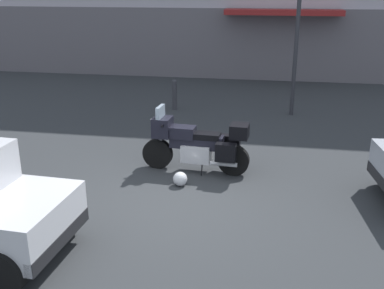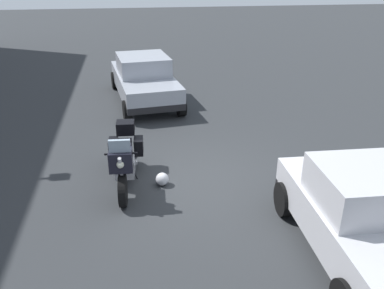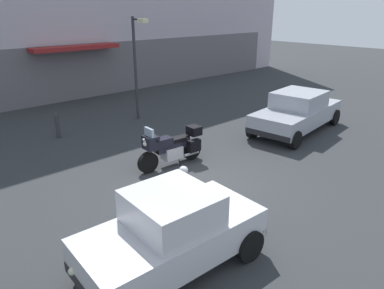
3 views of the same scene
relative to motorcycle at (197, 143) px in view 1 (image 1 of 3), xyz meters
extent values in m
plane|color=#2D3033|center=(-0.18, -1.54, -0.62)|extent=(80.00, 80.00, 0.00)
cube|color=#625C62|center=(-0.18, 10.01, 0.78)|extent=(34.01, 0.12, 2.80)
cube|color=maroon|center=(1.70, 9.58, 2.08)|extent=(4.40, 1.10, 0.20)
cylinder|color=black|center=(-0.85, 0.06, -0.30)|extent=(0.65, 0.18, 0.64)
cylinder|color=black|center=(0.76, -0.05, -0.30)|extent=(0.65, 0.18, 0.64)
cylinder|color=#B7B7BC|center=(-0.83, 0.06, 0.13)|extent=(0.33, 0.09, 0.68)
cube|color=#B7B7BC|center=(-0.01, 0.00, -0.20)|extent=(0.63, 0.44, 0.36)
cube|color=black|center=(-0.01, 0.00, 0.04)|extent=(1.12, 0.35, 0.28)
cube|color=black|center=(-0.30, 0.02, 0.22)|extent=(0.54, 0.37, 0.24)
cube|color=black|center=(0.19, -0.01, 0.18)|extent=(0.58, 0.34, 0.12)
cube|color=black|center=(-0.73, 0.05, 0.30)|extent=(0.39, 0.46, 0.40)
cube|color=#8C9EAD|center=(-0.77, 0.05, 0.60)|extent=(0.11, 0.40, 0.28)
sphere|color=#EAEACC|center=(-0.91, 0.06, 0.30)|extent=(0.14, 0.14, 0.14)
cylinder|color=black|center=(-0.65, 0.05, 0.40)|extent=(0.08, 0.62, 0.04)
cylinder|color=#B7B7BC|center=(0.58, -0.24, -0.32)|extent=(0.55, 0.13, 0.09)
cube|color=black|center=(0.62, -0.32, -0.04)|extent=(0.41, 0.23, 0.36)
cube|color=black|center=(0.66, 0.24, -0.04)|extent=(0.41, 0.23, 0.36)
cube|color=black|center=(0.86, -0.06, 0.33)|extent=(0.39, 0.42, 0.28)
cylinder|color=black|center=(0.13, -0.19, -0.47)|extent=(0.03, 0.13, 0.29)
sphere|color=silver|center=(-0.20, -0.76, -0.48)|extent=(0.28, 0.28, 0.28)
cube|color=black|center=(-1.29, -3.68, -0.20)|extent=(0.20, 1.56, 0.20)
cylinder|color=black|center=(-1.73, -4.39, -0.30)|extent=(0.65, 0.25, 0.64)
cylinder|color=black|center=(-1.65, -2.92, -0.30)|extent=(0.65, 0.25, 0.64)
cylinder|color=#2D2D33|center=(2.06, 4.85, 1.49)|extent=(0.12, 0.12, 4.23)
cylinder|color=#333338|center=(-1.52, 4.83, -0.19)|extent=(0.16, 0.16, 0.87)
sphere|color=#333338|center=(-1.52, 4.83, 0.25)|extent=(0.16, 0.16, 0.16)
camera|label=1|loc=(1.45, -8.76, 3.09)|focal=42.95mm
camera|label=2|loc=(-7.51, -0.19, 3.65)|focal=36.68mm
camera|label=3|loc=(-6.33, -7.83, 3.91)|focal=33.41mm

